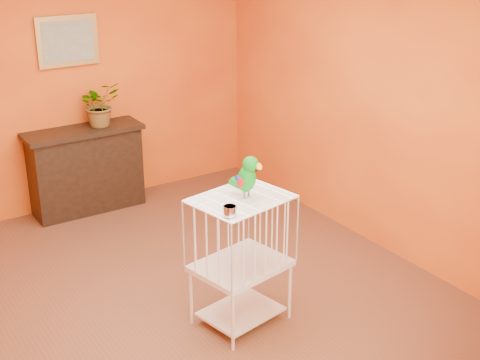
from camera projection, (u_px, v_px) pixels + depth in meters
ground at (180, 294)px, 5.50m from camera, size 4.50×4.50×0.00m
room_shell at (173, 108)px, 4.91m from camera, size 4.50×4.50×4.50m
console_cabinet at (86, 170)px, 6.92m from camera, size 1.20×0.43×0.89m
potted_plant at (102, 110)px, 6.77m from camera, size 0.47×0.51×0.35m
framed_picture at (68, 41)px, 6.58m from camera, size 0.62×0.04×0.50m
birdcage at (241, 259)px, 4.95m from camera, size 0.75×0.63×1.03m
feed_cup at (230, 211)px, 4.47m from camera, size 0.10×0.10×0.07m
parrot at (247, 176)px, 4.72m from camera, size 0.17×0.28×0.32m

